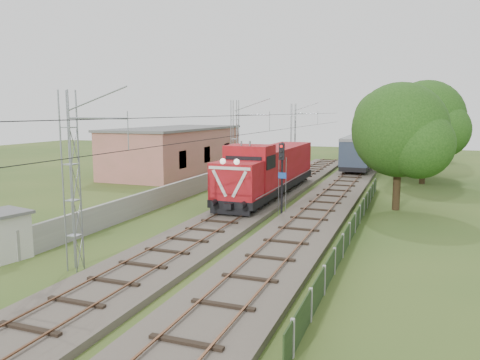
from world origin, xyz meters
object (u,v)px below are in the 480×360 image
at_px(locomotive, 269,169).
at_px(coach_rake, 382,135).
at_px(relay_hut, 2,235).
at_px(signal_post, 282,166).

height_order(locomotive, coach_rake, locomotive).
xyz_separation_m(locomotive, relay_hut, (-7.40, -20.01, -1.17)).
bearing_deg(signal_post, relay_hut, -126.88).
bearing_deg(relay_hut, coach_rake, 81.13).
bearing_deg(coach_rake, locomotive, -94.81).
bearing_deg(signal_post, coach_rake, 88.08).
bearing_deg(locomotive, signal_post, -66.45).
relative_size(signal_post, relay_hut, 1.87).
distance_m(coach_rake, signal_post, 65.89).
bearing_deg(relay_hut, locomotive, 69.70).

